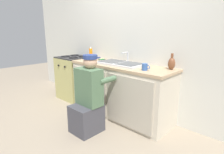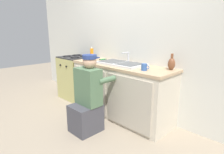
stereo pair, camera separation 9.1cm
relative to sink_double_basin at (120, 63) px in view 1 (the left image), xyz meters
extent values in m
plane|color=gray|center=(0.00, -0.30, -0.91)|extent=(12.00, 12.00, 0.00)
cube|color=silver|center=(0.00, 0.35, 0.34)|extent=(6.00, 0.10, 2.50)
cube|color=beige|center=(0.00, 0.00, -0.48)|extent=(1.79, 0.60, 0.85)
cube|color=#AFA694|center=(-0.43, -0.31, -0.48)|extent=(0.79, 0.02, 0.75)
cube|color=#AFA694|center=(0.43, -0.31, -0.48)|extent=(0.79, 0.02, 0.75)
cube|color=tan|center=(0.00, 0.00, -0.04)|extent=(1.83, 0.62, 0.04)
cube|color=silver|center=(0.00, 0.00, 0.00)|extent=(0.80, 0.44, 0.03)
cube|color=#4C4F51|center=(-0.19, 0.00, 0.01)|extent=(0.33, 0.35, 0.01)
cube|color=#4C4F51|center=(0.19, 0.00, 0.01)|extent=(0.33, 0.35, 0.01)
cylinder|color=#B7BABF|center=(0.00, 0.19, 0.07)|extent=(0.02, 0.02, 0.18)
cylinder|color=#B7BABF|center=(0.00, 0.11, 0.16)|extent=(0.02, 0.16, 0.02)
cube|color=tan|center=(-1.27, 0.00, -0.47)|extent=(0.64, 0.60, 0.87)
cube|color=#262628|center=(-1.27, 0.00, -0.03)|extent=(0.63, 0.59, 0.02)
torus|color=black|center=(-1.42, -0.12, -0.01)|extent=(0.19, 0.19, 0.02)
torus|color=black|center=(-1.13, -0.12, -0.01)|extent=(0.19, 0.19, 0.02)
torus|color=black|center=(-1.42, 0.12, -0.01)|extent=(0.19, 0.19, 0.02)
torus|color=black|center=(-1.13, 0.12, -0.01)|extent=(0.19, 0.19, 0.02)
cylinder|color=black|center=(-1.39, -0.31, -0.17)|extent=(0.04, 0.02, 0.04)
cylinder|color=black|center=(-1.16, -0.31, -0.17)|extent=(0.04, 0.02, 0.04)
cube|color=#3F3F47|center=(0.01, -0.75, -0.71)|extent=(0.36, 0.40, 0.40)
cube|color=#4C6B4C|center=(0.01, -0.69, -0.25)|extent=(0.38, 0.22, 0.52)
sphere|color=tan|center=(0.01, -0.65, 0.10)|extent=(0.19, 0.19, 0.19)
cylinder|color=navy|center=(0.01, -0.65, 0.17)|extent=(0.20, 0.20, 0.06)
cube|color=navy|center=(0.01, -0.56, 0.15)|extent=(0.13, 0.09, 0.02)
cylinder|color=#4C6B4C|center=(-0.16, -0.49, -0.16)|extent=(0.08, 0.30, 0.08)
cylinder|color=#4C6B4C|center=(0.18, -0.49, -0.16)|extent=(0.08, 0.30, 0.08)
cube|color=black|center=(-0.58, 0.13, -0.01)|extent=(0.07, 0.14, 0.01)
cube|color=green|center=(-0.58, 0.13, -0.01)|extent=(0.06, 0.12, 0.00)
cylinder|color=#513823|center=(-0.49, -0.15, 0.02)|extent=(0.04, 0.04, 0.08)
cylinder|color=black|center=(-0.49, -0.15, 0.08)|extent=(0.04, 0.04, 0.02)
cylinder|color=#335699|center=(0.55, -0.13, 0.03)|extent=(0.08, 0.08, 0.09)
torus|color=#335699|center=(0.61, -0.13, 0.03)|extent=(0.06, 0.01, 0.06)
ellipsoid|color=brown|center=(0.80, 0.17, 0.07)|extent=(0.10, 0.10, 0.17)
cylinder|color=brown|center=(0.80, 0.17, 0.18)|extent=(0.04, 0.04, 0.06)
cylinder|color=orange|center=(-0.66, -0.07, 0.09)|extent=(0.06, 0.06, 0.22)
cylinder|color=white|center=(-0.66, -0.07, 0.22)|extent=(0.03, 0.03, 0.03)
camera|label=1|loc=(1.96, -2.29, 0.52)|focal=30.00mm
camera|label=2|loc=(2.03, -2.23, 0.52)|focal=30.00mm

